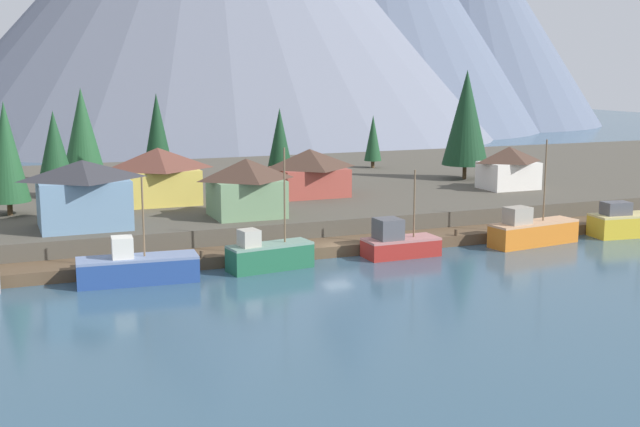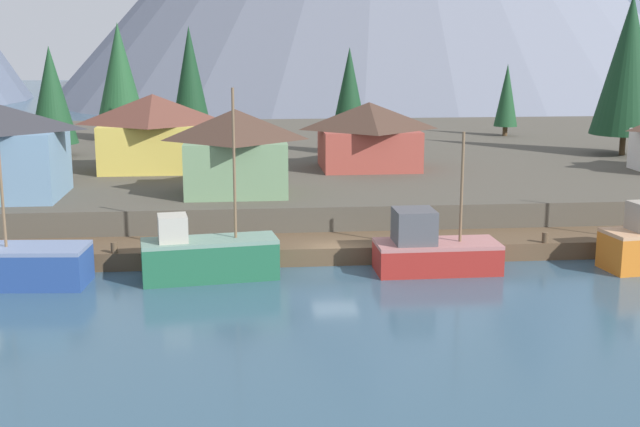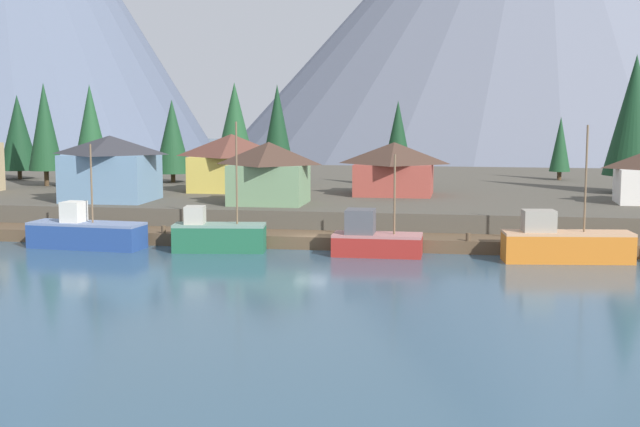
% 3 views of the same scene
% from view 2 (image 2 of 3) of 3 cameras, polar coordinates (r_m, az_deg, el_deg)
% --- Properties ---
extents(ground_plane, '(400.00, 400.00, 1.00)m').
position_cam_2_polar(ground_plane, '(65.18, -0.95, 0.63)').
color(ground_plane, '#335166').
extents(dock, '(80.00, 4.00, 1.60)m').
position_cam_2_polar(dock, '(47.47, 0.79, -2.43)').
color(dock, brown).
rests_on(dock, ground_plane).
extents(shoreline_bank, '(400.00, 56.00, 2.50)m').
position_cam_2_polar(shoreline_bank, '(76.68, -1.68, 3.67)').
color(shoreline_bank, '#4C473D').
rests_on(shoreline_bank, ground_plane).
extents(fishing_boat_green, '(7.25, 3.30, 9.92)m').
position_cam_2_polar(fishing_boat_green, '(43.38, -7.82, -2.93)').
color(fishing_boat_green, '#1E5B3D').
rests_on(fishing_boat_green, ground_plane).
extents(fishing_boat_red, '(6.64, 2.87, 7.56)m').
position_cam_2_polar(fishing_boat_red, '(44.73, 7.76, -2.50)').
color(fishing_boat_red, maroon).
rests_on(fishing_boat_red, ground_plane).
extents(house_red, '(7.70, 6.57, 5.11)m').
position_cam_2_polar(house_red, '(63.77, 3.40, 5.47)').
color(house_red, '#9E4238').
rests_on(house_red, shoreline_bank).
extents(house_green, '(6.76, 5.82, 5.47)m').
position_cam_2_polar(house_green, '(53.28, -5.86, 4.34)').
color(house_green, '#6B8E66').
rests_on(house_green, shoreline_bank).
extents(house_yellow, '(8.25, 5.75, 5.79)m').
position_cam_2_polar(house_yellow, '(63.81, -11.44, 5.57)').
color(house_yellow, gold).
rests_on(house_yellow, shoreline_bank).
extents(conifer_near_left, '(4.80, 4.80, 11.45)m').
position_cam_2_polar(conifer_near_left, '(84.35, -13.71, 9.39)').
color(conifer_near_left, '#4C3823').
rests_on(conifer_near_left, shoreline_bank).
extents(conifer_mid_left, '(3.89, 3.89, 10.98)m').
position_cam_2_polar(conifer_mid_left, '(74.68, -8.97, 8.88)').
color(conifer_mid_left, '#4C3823').
rests_on(conifer_mid_left, shoreline_bank).
extents(conifer_mid_right, '(5.80, 5.80, 13.58)m').
position_cam_2_polar(conifer_mid_right, '(75.43, 20.57, 9.61)').
color(conifer_mid_right, '#4C3823').
rests_on(conifer_mid_right, shoreline_bank).
extents(conifer_back_right, '(2.42, 2.42, 7.37)m').
position_cam_2_polar(conifer_back_right, '(87.59, 12.79, 7.97)').
color(conifer_back_right, '#4C3823').
rests_on(conifer_back_right, shoreline_bank).
extents(conifer_centre, '(4.05, 4.05, 9.29)m').
position_cam_2_polar(conifer_centre, '(74.03, -18.09, 7.79)').
color(conifer_centre, '#4C3823').
rests_on(conifer_centre, shoreline_bank).
extents(conifer_far_right, '(3.01, 3.01, 9.17)m').
position_cam_2_polar(conifer_far_right, '(72.01, 2.04, 8.56)').
color(conifer_far_right, '#4C3823').
rests_on(conifer_far_right, shoreline_bank).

